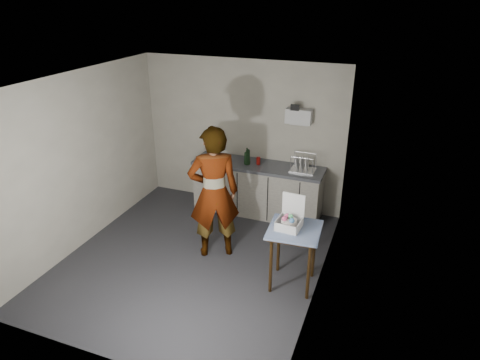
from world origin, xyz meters
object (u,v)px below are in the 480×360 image
at_px(kitchen_counter, 258,190).
at_px(bakery_box, 289,221).
at_px(soda_can, 258,161).
at_px(dark_bottle, 248,156).
at_px(side_table, 294,236).
at_px(paper_towel, 212,151).
at_px(dish_rack, 303,167).
at_px(standing_man, 214,193).
at_px(soap_bottle, 247,156).

bearing_deg(kitchen_counter, bakery_box, -60.09).
relative_size(soda_can, dark_bottle, 0.55).
height_order(side_table, paper_towel, paper_towel).
height_order(dish_rack, bakery_box, bakery_box).
bearing_deg(dark_bottle, paper_towel, -177.33).
distance_m(kitchen_counter, paper_towel, 1.04).
bearing_deg(standing_man, paper_towel, -95.02).
distance_m(side_table, soda_can, 2.07).
bearing_deg(paper_towel, bakery_box, -43.15).
xyz_separation_m(soda_can, bakery_box, (1.00, -1.75, -0.03)).
height_order(standing_man, soap_bottle, standing_man).
bearing_deg(soap_bottle, dark_bottle, 98.85).
height_order(kitchen_counter, dark_bottle, dark_bottle).
bearing_deg(bakery_box, soap_bottle, 129.02).
height_order(soap_bottle, soda_can, soap_bottle).
relative_size(kitchen_counter, paper_towel, 7.22).
distance_m(side_table, bakery_box, 0.22).
relative_size(soda_can, dish_rack, 0.32).
relative_size(kitchen_counter, soap_bottle, 7.75).
bearing_deg(bakery_box, standing_man, 169.28).
distance_m(side_table, soap_bottle, 2.13).
xyz_separation_m(standing_man, dark_bottle, (-0.01, 1.44, 0.04)).
relative_size(kitchen_counter, side_table, 2.63).
relative_size(side_table, soda_can, 6.74).
height_order(soap_bottle, paper_towel, paper_towel).
xyz_separation_m(soap_bottle, dark_bottle, (-0.01, 0.07, -0.03)).
bearing_deg(kitchen_counter, paper_towel, -178.51).
height_order(dark_bottle, dish_rack, dish_rack).
bearing_deg(standing_man, bakery_box, 135.55).
distance_m(standing_man, soda_can, 1.45).
height_order(soap_bottle, dish_rack, soap_bottle).
relative_size(dark_bottle, dish_rack, 0.58).
xyz_separation_m(side_table, bakery_box, (-0.08, 0.01, 0.20)).
xyz_separation_m(dish_rack, bakery_box, (0.24, -1.74, -0.03)).
height_order(kitchen_counter, side_table, kitchen_counter).
xyz_separation_m(soda_can, paper_towel, (-0.83, -0.03, 0.08)).
xyz_separation_m(soap_bottle, soda_can, (0.18, 0.07, -0.08)).
relative_size(kitchen_counter, standing_man, 1.13).
xyz_separation_m(dark_bottle, paper_towel, (-0.64, -0.03, 0.03)).
height_order(soda_can, dish_rack, dish_rack).
bearing_deg(side_table, soda_can, 117.38).
distance_m(side_table, standing_man, 1.32).
distance_m(soap_bottle, bakery_box, 2.05).
xyz_separation_m(standing_man, dish_rack, (0.94, 1.43, -0.02)).
xyz_separation_m(standing_man, soda_can, (0.18, 1.44, -0.02)).
relative_size(soap_bottle, soda_can, 2.29).
bearing_deg(paper_towel, kitchen_counter, 1.49).
bearing_deg(paper_towel, dark_bottle, 2.67).
xyz_separation_m(dark_bottle, bakery_box, (1.19, -1.75, -0.08)).
height_order(side_table, soda_can, soda_can).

